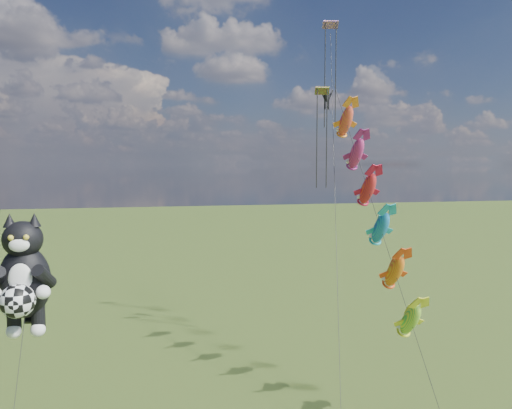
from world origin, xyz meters
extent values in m
cylinder|color=black|center=(-5.67, 5.31, 3.27)|extent=(0.44, 2.66, 6.25)
ellipsoid|color=black|center=(-5.47, 6.97, 8.22)|extent=(2.78, 2.38, 3.67)
ellipsoid|color=black|center=(-5.47, 6.86, 10.40)|extent=(2.17, 2.01, 1.86)
cone|color=black|center=(-6.04, 6.86, 11.37)|extent=(0.72, 0.72, 0.69)
cone|color=black|center=(-4.89, 6.86, 11.37)|extent=(0.72, 0.72, 0.69)
ellipsoid|color=white|center=(-5.47, 6.11, 10.23)|extent=(1.02, 0.61, 0.66)
ellipsoid|color=white|center=(-5.47, 6.11, 8.56)|extent=(1.19, 0.59, 1.51)
sphere|color=gold|center=(-5.81, 6.03, 10.60)|extent=(0.28, 0.28, 0.28)
sphere|color=gold|center=(-5.12, 6.03, 10.60)|extent=(0.28, 0.28, 0.28)
sphere|color=white|center=(-4.38, 5.77, 7.93)|extent=(0.69, 0.69, 0.69)
sphere|color=white|center=(-6.04, 6.80, 5.76)|extent=(0.73, 0.73, 0.73)
sphere|color=white|center=(-4.89, 6.80, 5.76)|extent=(0.73, 0.73, 0.73)
sphere|color=white|center=(-5.47, 5.43, 7.65)|extent=(1.64, 1.64, 1.64)
cylinder|color=black|center=(14.27, 7.60, 10.25)|extent=(0.39, 15.83, 20.21)
ellipsoid|color=green|center=(14.35, 4.13, 5.80)|extent=(0.86, 2.16, 2.42)
ellipsoid|color=orange|center=(14.31, 5.90, 8.07)|extent=(0.86, 2.16, 2.42)
ellipsoid|color=blue|center=(14.27, 7.67, 10.33)|extent=(0.86, 2.16, 2.42)
ellipsoid|color=red|center=(14.23, 9.44, 12.59)|extent=(0.86, 2.16, 2.42)
ellipsoid|color=#D83379|center=(14.19, 11.21, 14.85)|extent=(0.86, 2.16, 2.42)
ellipsoid|color=red|center=(14.15, 12.98, 17.11)|extent=(0.86, 2.16, 2.42)
cylinder|color=black|center=(12.79, 11.41, 12.46)|extent=(5.28, 16.27, 24.64)
cube|color=#0D9D30|center=(13.77, 16.82, 19.72)|extent=(1.19, 0.93, 0.59)
cylinder|color=black|center=(13.40, 16.82, 15.93)|extent=(0.08, 0.08, 7.59)
cylinder|color=black|center=(14.14, 16.82, 15.93)|extent=(0.08, 0.08, 7.59)
cube|color=#3F2CDF|center=(15.41, 19.53, 25.44)|extent=(1.38, 1.03, 0.62)
cylinder|color=black|center=(14.97, 19.53, 21.18)|extent=(0.08, 0.08, 8.52)
cylinder|color=black|center=(15.85, 19.53, 21.18)|extent=(0.08, 0.08, 8.52)
camera|label=1|loc=(0.66, -19.69, 14.12)|focal=35.00mm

